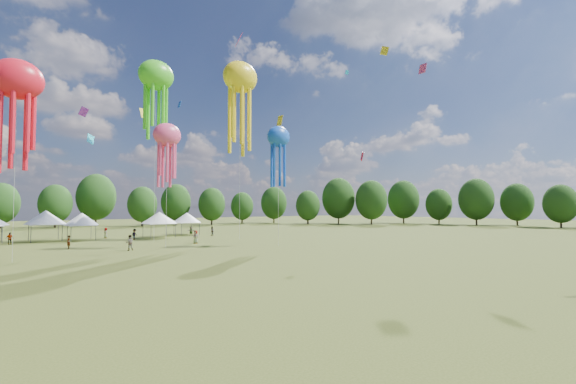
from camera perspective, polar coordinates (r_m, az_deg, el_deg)
ground at (r=19.97m, az=25.22°, el=-15.97°), size 300.00×300.00×0.00m
spectator_near at (r=45.92m, az=-22.65°, el=-7.03°), size 0.91×0.76×1.70m
spectators_far at (r=60.41m, az=-19.96°, el=-5.94°), size 27.98×17.61×1.71m
festival_tents at (r=64.04m, az=-27.52°, el=-3.47°), size 33.14×9.90×4.35m
show_kites at (r=52.73m, az=-20.48°, el=13.79°), size 41.13×18.69×26.81m
small_kites at (r=59.16m, az=-19.13°, el=23.50°), size 62.95×58.03×46.44m
treeline at (r=72.48m, az=-27.70°, el=-0.63°), size 201.57×95.24×13.43m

